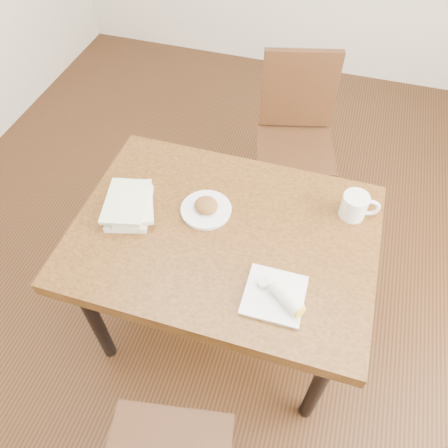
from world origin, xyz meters
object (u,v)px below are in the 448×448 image
(table, at_px, (224,244))
(plate_scone, at_px, (206,208))
(coffee_mug, at_px, (355,206))
(plate_burrito, at_px, (278,296))
(chair_far, at_px, (296,129))
(book_stack, at_px, (130,205))

(table, bearing_deg, plate_scone, 141.29)
(coffee_mug, relative_size, plate_burrito, 0.70)
(chair_far, xyz_separation_m, coffee_mug, (0.35, -0.71, 0.26))
(chair_far, distance_m, book_stack, 1.11)
(chair_far, relative_size, plate_scone, 4.63)
(chair_far, xyz_separation_m, plate_burrito, (0.14, -1.18, 0.22))
(table, relative_size, chair_far, 1.24)
(table, height_order, plate_scone, plate_scone)
(chair_far, bearing_deg, plate_scone, -104.47)
(table, relative_size, book_stack, 4.11)
(plate_scone, distance_m, book_stack, 0.31)
(chair_far, distance_m, plate_scone, 0.93)
(chair_far, height_order, plate_scone, chair_far)
(plate_scone, height_order, plate_burrito, plate_burrito)
(plate_scone, height_order, book_stack, plate_scone)
(table, height_order, coffee_mug, coffee_mug)
(plate_scone, distance_m, coffee_mug, 0.59)
(coffee_mug, distance_m, book_stack, 0.90)
(chair_far, bearing_deg, table, -97.49)
(chair_far, bearing_deg, coffee_mug, -64.20)
(table, xyz_separation_m, chair_far, (0.13, 0.95, -0.12))
(coffee_mug, xyz_separation_m, book_stack, (-0.87, -0.24, -0.02))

